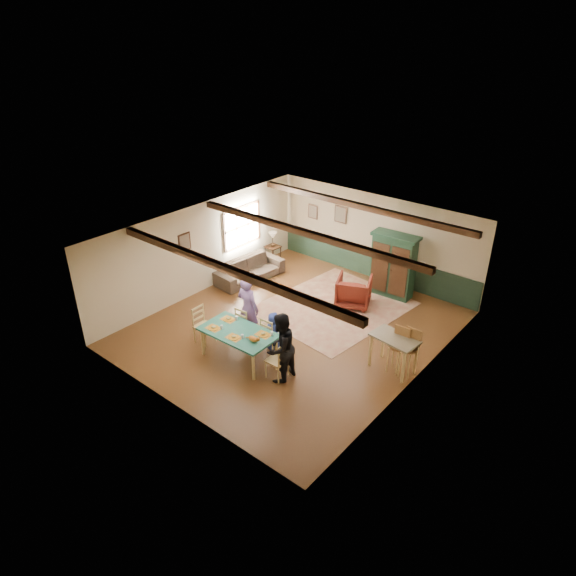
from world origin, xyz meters
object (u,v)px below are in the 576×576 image
Objects in this scene: person_man at (248,308)px; end_table at (273,254)px; person_child at (274,332)px; counter_table at (393,354)px; dining_chair_end_left at (204,326)px; person_woman at (280,348)px; dining_chair_far_left at (247,323)px; sofa at (250,269)px; table_lamp at (273,239)px; armoire at (393,265)px; armchair at (354,291)px; dining_chair_end_right at (277,359)px; dining_table at (239,345)px; dining_chair_far_right at (271,334)px; cat at (253,338)px; bar_stool_left at (397,351)px; bar_stool_right at (407,353)px.

end_table is at bearing -58.15° from person_man.
person_child is 0.96× the size of counter_table.
person_man is (0.74, 0.84, 0.40)m from dining_chair_end_left.
person_man reaches higher than dining_chair_end_left.
person_woman is 1.24m from person_child.
dining_chair_far_left reaches higher than sofa.
dining_chair_end_left is 3.68m from sofa.
counter_table is at bearing -24.65° from table_lamp.
person_child is 2.05× the size of table_lamp.
armoire is 2.02× the size of armchair.
dining_chair_end_right is at bearing 152.70° from person_man.
dining_chair_far_left is at bearing 120.80° from dining_table.
dining_chair_end_left and dining_chair_end_right have the same top height.
dining_table is 0.85m from dining_chair_far_left.
person_child is at bearing -48.79° from end_table.
dining_chair_far_right is at bearing -123.26° from sofa.
person_man is 1.05× the size of person_woman.
person_child is at bearing 99.46° from cat.
cat is (-0.61, -0.12, 0.37)m from dining_chair_end_right.
armchair is (0.29, 3.15, -0.08)m from person_child.
person_man is 3.52× the size of table_lamp.
dining_chair_end_right is 2.64× the size of cat.
sofa is at bearing -40.76° from dining_chair_far_right.
dining_chair_end_left is (-1.56, -0.78, 0.00)m from dining_chair_far_right.
armchair is (0.11, 4.07, -0.42)m from cat.
table_lamp reaches higher than end_table.
armoire reaches higher than table_lamp.
person_child reaches higher than sofa.
armchair is (1.85, 4.02, -0.05)m from dining_chair_end_left.
cat is 0.39× the size of armchair.
bar_stool_right reaches higher than bar_stool_left.
dining_table reaches higher than sofa.
dining_chair_end_left is (-1.18, -0.04, 0.10)m from dining_table.
dining_table is at bearing 119.05° from dining_chair_far_left.
cat is at bearing -93.37° from dining_chair_end_left.
bar_stool_right is (3.40, 2.01, 0.19)m from dining_table.
dining_chair_end_left is 0.55× the size of person_man.
end_table is (-4.35, 4.74, -0.57)m from person_woman.
person_woman is 1.50× the size of bar_stool_left.
dining_table is at bearing 169.70° from cat.
bar_stool_left is at bearing -24.28° from end_table.
dining_chair_far_right is 0.93m from cat.
cat is 0.74× the size of table_lamp.
bar_stool_right is at bearing -58.84° from armoire.
person_man is 4.80m from end_table.
counter_table is (4.25, 1.99, -0.04)m from dining_chair_end_left.
bar_stool_left reaches higher than dining_chair_end_left.
bar_stool_left is (6.23, -2.81, -0.23)m from table_lamp.
dining_chair_end_right is at bearing -93.71° from armoire.
dining_chair_far_right is at bearing 62.69° from dining_table.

